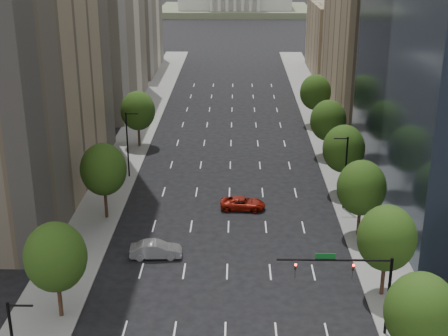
{
  "coord_description": "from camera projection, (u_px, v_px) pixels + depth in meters",
  "views": [
    {
      "loc": [
        0.76,
        -14.06,
        30.75
      ],
      "look_at": [
        -0.44,
        47.25,
        8.0
      ],
      "focal_mm": 50.94,
      "sensor_mm": 36.0,
      "label": 1
    }
  ],
  "objects": [
    {
      "name": "car_red_far",
      "position": [
        243.0,
        203.0,
        75.0
      ],
      "size": [
        5.39,
        2.68,
        1.47
      ],
      "primitive_type": "imported",
      "rotation": [
        0.0,
        0.0,
        1.53
      ],
      "color": "maroon",
      "rests_on": "ground"
    },
    {
      "name": "tree_right_1",
      "position": [
        387.0,
        238.0,
        55.37
      ],
      "size": [
        5.2,
        5.2,
        8.75
      ],
      "color": "#382316",
      "rests_on": "ground"
    },
    {
      "name": "tree_right_0",
      "position": [
        420.0,
        312.0,
        45.19
      ],
      "size": [
        5.2,
        5.2,
        8.39
      ],
      "color": "#382316",
      "rests_on": "ground"
    },
    {
      "name": "foothills",
      "position": [
        273.0,
        10.0,
        598.25
      ],
      "size": [
        720.0,
        413.0,
        263.0
      ],
      "color": "olive",
      "rests_on": "ground"
    },
    {
      "name": "traffic_signal",
      "position": [
        359.0,
        279.0,
        50.01
      ],
      "size": [
        9.12,
        0.4,
        7.38
      ],
      "color": "black",
      "rests_on": "ground"
    },
    {
      "name": "sidewalk_right",
      "position": [
        353.0,
        193.0,
        79.82
      ],
      "size": [
        6.0,
        200.0,
        0.15
      ],
      "primitive_type": "cube",
      "color": "slate",
      "rests_on": "ground"
    },
    {
      "name": "tree_left_1",
      "position": [
        104.0,
        169.0,
        70.81
      ],
      "size": [
        5.2,
        5.2,
        8.97
      ],
      "color": "#382316",
      "rests_on": "ground"
    },
    {
      "name": "midrise_cream_left",
      "position": [
        95.0,
        11.0,
        114.81
      ],
      "size": [
        14.0,
        30.0,
        35.0
      ],
      "primitive_type": "cube",
      "color": "beige",
      "rests_on": "ground"
    },
    {
      "name": "tree_right_5",
      "position": [
        315.0,
        92.0,
        105.99
      ],
      "size": [
        5.2,
        5.2,
        8.75
      ],
      "color": "#382316",
      "rests_on": "ground"
    },
    {
      "name": "filler_right",
      "position": [
        342.0,
        39.0,
        145.31
      ],
      "size": [
        14.0,
        26.0,
        16.0
      ],
      "primitive_type": "cube",
      "color": "#8C7759",
      "rests_on": "ground"
    },
    {
      "name": "car_silver",
      "position": [
        156.0,
        250.0,
        63.78
      ],
      "size": [
        5.32,
        2.17,
        1.71
      ],
      "primitive_type": "imported",
      "rotation": [
        0.0,
        0.0,
        1.64
      ],
      "color": "gray",
      "rests_on": "ground"
    },
    {
      "name": "tree_right_3",
      "position": [
        344.0,
        149.0,
        77.82
      ],
      "size": [
        5.2,
        5.2,
        8.89
      ],
      "color": "#382316",
      "rests_on": "ground"
    },
    {
      "name": "tree_right_4",
      "position": [
        328.0,
        121.0,
        91.09
      ],
      "size": [
        5.2,
        5.2,
        8.46
      ],
      "color": "#382316",
      "rests_on": "ground"
    },
    {
      "name": "filler_left",
      "position": [
        127.0,
        32.0,
        148.7
      ],
      "size": [
        14.0,
        26.0,
        18.0
      ],
      "primitive_type": "cube",
      "color": "beige",
      "rests_on": "ground"
    },
    {
      "name": "streetlight_rn",
      "position": [
        345.0,
        171.0,
        73.51
      ],
      "size": [
        1.7,
        0.2,
        9.0
      ],
      "color": "black",
      "rests_on": "ground"
    },
    {
      "name": "parking_tan_right",
      "position": [
        374.0,
        28.0,
        111.95
      ],
      "size": [
        14.0,
        30.0,
        30.0
      ],
      "primitive_type": "cube",
      "color": "#8C7759",
      "rests_on": "ground"
    },
    {
      "name": "tree_left_0",
      "position": [
        56.0,
        257.0,
        52.14
      ],
      "size": [
        5.2,
        5.2,
        8.75
      ],
      "color": "#382316",
      "rests_on": "ground"
    },
    {
      "name": "tree_right_2",
      "position": [
        361.0,
        188.0,
        66.67
      ],
      "size": [
        5.2,
        5.2,
        8.61
      ],
      "color": "#382316",
      "rests_on": "ground"
    },
    {
      "name": "tree_left_2",
      "position": [
        138.0,
        111.0,
        95.29
      ],
      "size": [
        5.2,
        5.2,
        8.68
      ],
      "color": "#382316",
      "rests_on": "ground"
    },
    {
      "name": "streetlight_ln",
      "position": [
        128.0,
        143.0,
        83.38
      ],
      "size": [
        1.7,
        0.2,
        9.0
      ],
      "color": "black",
      "rests_on": "ground"
    },
    {
      "name": "sidewalk_left",
      "position": [
        107.0,
        191.0,
        80.39
      ],
      "size": [
        6.0,
        200.0,
        0.15
      ],
      "primitive_type": "cube",
      "color": "slate",
      "rests_on": "ground"
    }
  ]
}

